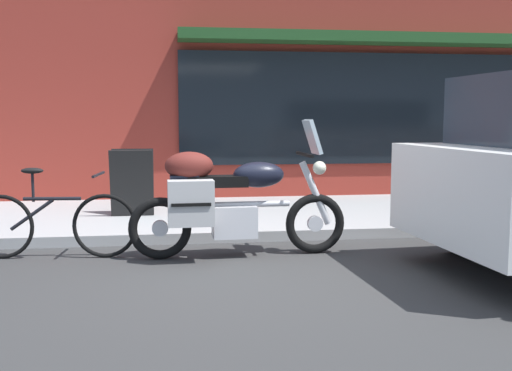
% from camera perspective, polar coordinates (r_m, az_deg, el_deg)
% --- Properties ---
extents(ground_plane, '(80.00, 80.00, 0.00)m').
position_cam_1_polar(ground_plane, '(5.48, -0.75, -8.38)').
color(ground_plane, '#323232').
extents(touring_motorcycle, '(2.22, 0.71, 1.39)m').
position_cam_1_polar(touring_motorcycle, '(5.98, -2.81, -1.26)').
color(touring_motorcycle, black).
rests_on(touring_motorcycle, ground_plane).
extents(parked_bicycle, '(1.67, 0.48, 0.91)m').
position_cam_1_polar(parked_bicycle, '(6.31, -18.88, -3.40)').
color(parked_bicycle, black).
rests_on(parked_bicycle, ground_plane).
extents(sandwich_board_sign, '(0.55, 0.40, 0.87)m').
position_cam_1_polar(sandwich_board_sign, '(7.99, -11.75, 0.29)').
color(sandwich_board_sign, black).
rests_on(sandwich_board_sign, sidewalk_curb).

